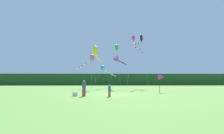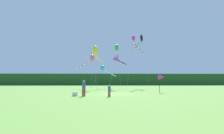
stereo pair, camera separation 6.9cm
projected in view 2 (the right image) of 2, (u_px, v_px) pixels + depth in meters
The scene contains 13 objects.
ground_plane at pixel (113, 94), 23.28m from camera, with size 120.00×120.00×0.00m, color #6B9E42.
distant_treeline at pixel (109, 80), 68.29m from camera, with size 108.00×3.77×4.17m, color #234C23.
person_adult at pixel (84, 87), 20.09m from camera, with size 0.39×0.39×1.75m.
person_child at pixel (109, 90), 19.61m from camera, with size 0.28×0.28×1.28m.
cooler_box at pixel (75, 94), 20.39m from camera, with size 0.53×0.43×0.44m, color silver.
banner_flag_pole at pixel (162, 77), 26.49m from camera, with size 0.90×0.70×2.69m.
kite_rainbow at pixel (90, 59), 37.25m from camera, with size 5.21×7.37×6.94m.
kite_purple at pixel (117, 57), 35.52m from camera, with size 3.82×5.83×7.05m.
kite_green at pixel (116, 49), 40.77m from camera, with size 1.11×9.60×9.57m.
kite_magenta at pixel (135, 41), 39.22m from camera, with size 4.92×9.90×11.11m.
kite_cyan at pixel (104, 69), 40.20m from camera, with size 5.39×7.99×5.12m.
kite_black at pixel (141, 40), 41.75m from camera, with size 1.78×8.01×11.96m.
kite_yellow at pixel (95, 51), 34.13m from camera, with size 2.07×6.65×8.17m.
Camera 2 is at (-0.85, -23.45, 1.70)m, focal length 29.89 mm.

